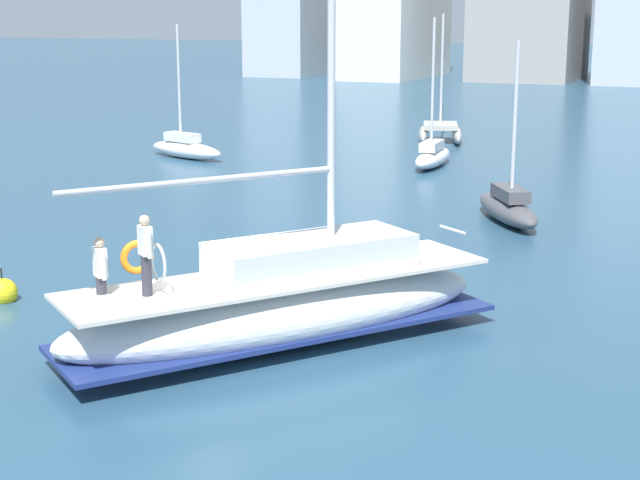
% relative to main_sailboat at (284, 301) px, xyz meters
% --- Properties ---
extents(ground_plane, '(400.00, 400.00, 0.00)m').
position_rel_main_sailboat_xyz_m(ground_plane, '(-1.45, -0.60, -0.91)').
color(ground_plane, '#284C66').
extents(main_sailboat, '(7.57, 9.18, 13.64)m').
position_rel_main_sailboat_xyz_m(main_sailboat, '(0.00, 0.00, 0.00)').
color(main_sailboat, silver).
rests_on(main_sailboat, ground).
extents(moored_sloop_far, '(4.91, 2.64, 6.22)m').
position_rel_main_sailboat_xyz_m(moored_sloop_far, '(-15.88, 22.05, -0.40)').
color(moored_sloop_far, white).
rests_on(moored_sloop_far, ground).
extents(moored_catamaran, '(3.52, 4.77, 5.91)m').
position_rel_main_sailboat_xyz_m(moored_catamaran, '(1.45, 13.92, -0.40)').
color(moored_catamaran, '#4C4C51').
rests_on(moored_catamaran, ground).
extents(moored_cutter_left, '(3.61, 5.20, 6.69)m').
position_rel_main_sailboat_xyz_m(moored_cutter_left, '(-6.57, 32.67, -0.36)').
color(moored_cutter_left, '#B7B2A8').
rests_on(moored_cutter_left, ground).
extents(moored_cutter_right, '(1.42, 4.80, 6.55)m').
position_rel_main_sailboat_xyz_m(moored_cutter_right, '(-4.36, 24.27, -0.40)').
color(moored_cutter_right, silver).
rests_on(moored_cutter_right, ground).
extents(mooring_buoy, '(0.70, 0.70, 0.95)m').
position_rel_main_sailboat_xyz_m(mooring_buoy, '(-7.51, 0.04, -0.70)').
color(mooring_buoy, yellow).
rests_on(mooring_buoy, ground).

